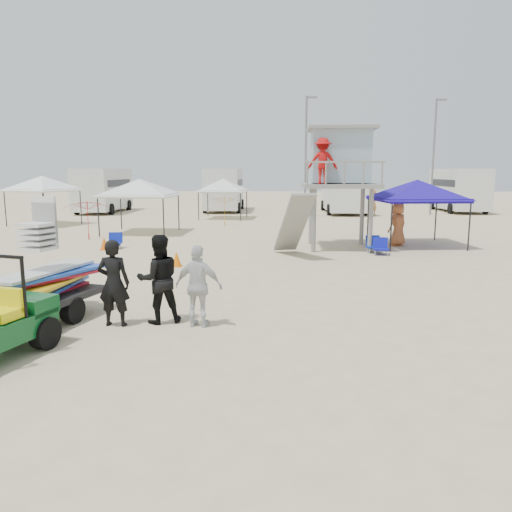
{
  "coord_description": "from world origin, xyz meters",
  "views": [
    {
      "loc": [
        0.87,
        -7.42,
        3.08
      ],
      "look_at": [
        0.5,
        3.0,
        1.3
      ],
      "focal_mm": 35.0,
      "sensor_mm": 36.0,
      "label": 1
    }
  ],
  "objects_px": {
    "canopy_blue": "(417,183)",
    "surf_trailer": "(45,277)",
    "man_left": "(114,283)",
    "lifeguard_tower": "(338,161)"
  },
  "relations": [
    {
      "from": "canopy_blue",
      "to": "surf_trailer",
      "type": "bearing_deg",
      "value": -133.8
    },
    {
      "from": "man_left",
      "to": "lifeguard_tower",
      "type": "xyz_separation_m",
      "value": [
        5.71,
        10.6,
        2.6
      ]
    },
    {
      "from": "man_left",
      "to": "lifeguard_tower",
      "type": "bearing_deg",
      "value": -116.63
    },
    {
      "from": "surf_trailer",
      "to": "man_left",
      "type": "xyz_separation_m",
      "value": [
        1.52,
        -0.3,
        -0.04
      ]
    },
    {
      "from": "surf_trailer",
      "to": "canopy_blue",
      "type": "distance_m",
      "value": 15.4
    },
    {
      "from": "surf_trailer",
      "to": "man_left",
      "type": "relative_size",
      "value": 1.58
    },
    {
      "from": "surf_trailer",
      "to": "lifeguard_tower",
      "type": "relative_size",
      "value": 0.59
    },
    {
      "from": "man_left",
      "to": "canopy_blue",
      "type": "height_order",
      "value": "canopy_blue"
    },
    {
      "from": "man_left",
      "to": "surf_trailer",
      "type": "bearing_deg",
      "value": -9.47
    },
    {
      "from": "surf_trailer",
      "to": "canopy_blue",
      "type": "relative_size",
      "value": 0.78
    }
  ]
}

